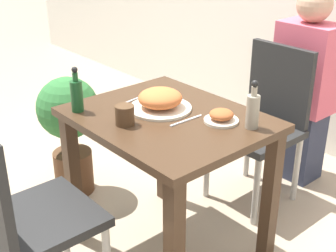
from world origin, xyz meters
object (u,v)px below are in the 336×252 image
Objects in this scene: chair_near at (20,211)px; side_plate at (221,117)px; chair_far at (265,117)px; sauce_bottle at (253,110)px; potted_plant_left at (69,124)px; food_plate at (160,100)px; person_figure at (304,88)px; condiment_bottle at (77,94)px; drink_cup at (125,115)px.

side_plate is (0.28, 0.81, 0.25)m from chair_near.
chair_far reaches higher than side_plate.
side_plate is 0.14m from sauce_bottle.
chair_near is at bearing -41.30° from potted_plant_left.
food_plate is 0.78m from potted_plant_left.
potted_plant_left is at bearing -132.55° from chair_far.
chair_near is 1.77m from person_figure.
condiment_bottle is at bearing -23.09° from potted_plant_left.
chair_far is at bearing -91.82° from chair_near.
food_plate is at bearing -93.39° from chair_far.
side_plate is at bearing -156.80° from sauce_bottle.
person_figure reaches higher than potted_plant_left.
condiment_bottle is (-0.27, -1.01, 0.31)m from chair_far.
person_figure reaches higher than drink_cup.
chair_far is 0.77m from food_plate.
chair_near is 0.75m from food_plate.
potted_plant_left is 0.61× the size of person_figure.
chair_far is at bearing -91.22° from person_figure.
person_figure is (0.75, 1.16, 0.14)m from potted_plant_left.
chair_near is at bearing -91.82° from chair_far.
chair_far reaches higher than drink_cup.
side_plate is at bearing 52.52° from drink_cup.
side_plate is at bearing -76.89° from person_figure.
drink_cup is 0.12× the size of potted_plant_left.
food_plate is 1.92× the size of side_plate.
sauce_bottle reaches higher than food_plate.
side_plate is at bearing 38.17° from condiment_bottle.
drink_cup is at bearing -134.56° from sauce_bottle.
person_figure reaches higher than sauce_bottle.
sauce_bottle is 1.18m from potted_plant_left.
chair_near is at bearing -93.68° from drink_cup.
food_plate is 0.43m from sauce_bottle.
food_plate is at bearing 97.53° from drink_cup.
person_figure reaches higher than chair_near.
sauce_bottle is (0.40, 0.86, 0.31)m from chair_near.
chair_near is at bearing -90.21° from food_plate.
side_plate reaches higher than potted_plant_left.
chair_near is 4.28× the size of sauce_bottle.
food_plate is (-0.04, -0.72, 0.27)m from chair_far.
drink_cup is 0.53m from sauce_bottle.
side_plate is 1.04m from potted_plant_left.
condiment_bottle is at bearing -141.83° from side_plate.
chair_far is at bearing 47.45° from potted_plant_left.
sauce_bottle and condiment_bottle have the same top height.
chair_far is 0.36m from person_figure.
drink_cup reaches higher than potted_plant_left.
sauce_bottle is at bearing -114.94° from chair_near.
sauce_bottle is (0.37, 0.37, 0.04)m from drink_cup.
side_plate is 0.64m from condiment_bottle.
side_plate is 0.41m from drink_cup.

